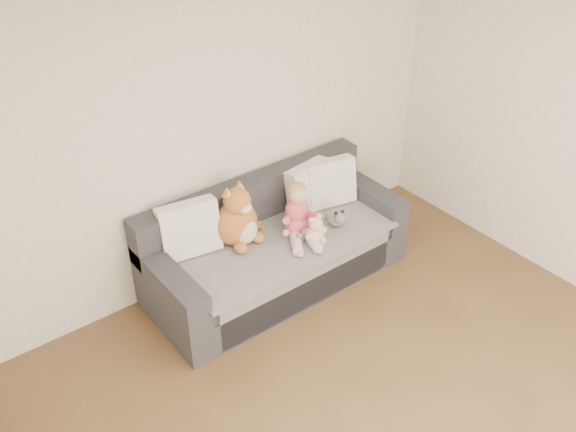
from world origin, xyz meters
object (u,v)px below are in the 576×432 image
at_px(plush_cat, 237,220).
at_px(sippy_cup, 300,238).
at_px(toddler, 299,214).
at_px(teddy_bear, 315,232).
at_px(sofa, 274,249).

xyz_separation_m(plush_cat, sippy_cup, (0.37, -0.34, -0.15)).
bearing_deg(toddler, teddy_bear, -57.31).
xyz_separation_m(toddler, sippy_cup, (-0.08, -0.11, -0.14)).
relative_size(toddler, sippy_cup, 4.41).
xyz_separation_m(sofa, plush_cat, (-0.29, 0.10, 0.37)).
bearing_deg(teddy_bear, sippy_cup, 149.44).
distance_m(toddler, sippy_cup, 0.20).
height_order(sofa, sippy_cup, sofa).
height_order(toddler, sippy_cup, toddler).
relative_size(sofa, teddy_bear, 8.32).
xyz_separation_m(sofa, sippy_cup, (0.08, -0.24, 0.22)).
bearing_deg(toddler, sippy_cup, -101.43).
height_order(teddy_bear, sippy_cup, teddy_bear).
relative_size(toddler, plush_cat, 0.85).
xyz_separation_m(sofa, teddy_bear, (0.19, -0.31, 0.27)).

